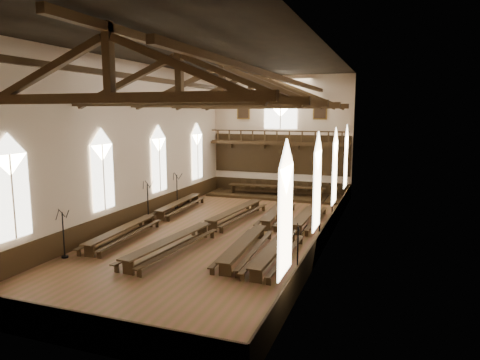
% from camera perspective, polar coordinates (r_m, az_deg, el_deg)
% --- Properties ---
extents(ground, '(26.00, 26.00, 0.00)m').
position_cam_1_polar(ground, '(25.10, -2.28, -7.05)').
color(ground, brown).
rests_on(ground, ground).
extents(room_walls, '(26.00, 26.00, 26.00)m').
position_cam_1_polar(room_walls, '(24.14, -2.38, 7.86)').
color(room_walls, beige).
rests_on(room_walls, ground).
extents(wainscot_band, '(12.00, 26.00, 1.20)m').
position_cam_1_polar(wainscot_band, '(24.94, -2.29, -5.73)').
color(wainscot_band, '#301F0E').
rests_on(wainscot_band, ground).
extents(side_windows, '(11.85, 19.80, 4.50)m').
position_cam_1_polar(side_windows, '(24.34, -2.34, 1.44)').
color(side_windows, white).
rests_on(side_windows, room_walls).
extents(end_window, '(2.80, 0.12, 3.80)m').
position_cam_1_polar(end_window, '(36.40, 5.43, 9.38)').
color(end_window, white).
rests_on(end_window, room_walls).
extents(minstrels_gallery, '(11.80, 1.24, 3.70)m').
position_cam_1_polar(minstrels_gallery, '(36.29, 5.26, 4.14)').
color(minstrels_gallery, '#352511').
rests_on(minstrels_gallery, room_walls).
extents(portraits, '(7.75, 0.09, 1.45)m').
position_cam_1_polar(portraits, '(36.40, 5.43, 9.19)').
color(portraits, brown).
rests_on(portraits, room_walls).
extents(roof_trusses, '(11.70, 25.70, 2.80)m').
position_cam_1_polar(roof_trusses, '(24.17, -2.40, 12.02)').
color(roof_trusses, '#352511').
rests_on(roof_trusses, room_walls).
extents(refectory_row_a, '(1.78, 13.94, 0.69)m').
position_cam_1_polar(refectory_row_a, '(27.52, -11.38, -4.70)').
color(refectory_row_a, '#352511').
rests_on(refectory_row_a, ground).
extents(refectory_row_b, '(2.19, 14.46, 0.74)m').
position_cam_1_polar(refectory_row_b, '(24.68, -4.29, -6.04)').
color(refectory_row_b, '#352511').
rests_on(refectory_row_b, ground).
extents(refectory_row_c, '(1.71, 13.90, 0.69)m').
position_cam_1_polar(refectory_row_c, '(24.61, 3.02, -6.16)').
color(refectory_row_c, '#352511').
rests_on(refectory_row_c, ground).
extents(refectory_row_d, '(1.47, 13.82, 0.69)m').
position_cam_1_polar(refectory_row_d, '(23.92, 7.18, -6.68)').
color(refectory_row_d, '#352511').
rests_on(refectory_row_d, ground).
extents(dais, '(11.40, 3.10, 0.21)m').
position_cam_1_polar(dais, '(35.58, 4.82, -2.13)').
color(dais, '#301F0E').
rests_on(dais, ground).
extents(high_table, '(8.07, 1.47, 0.75)m').
position_cam_1_polar(high_table, '(35.44, 4.84, -0.96)').
color(high_table, '#352511').
rests_on(high_table, dais).
extents(high_chairs, '(6.73, 0.44, 0.98)m').
position_cam_1_polar(high_chairs, '(36.21, 5.16, -0.92)').
color(high_chairs, '#352511').
rests_on(high_chairs, dais).
extents(candelabrum_left_near, '(0.71, 0.70, 2.38)m').
position_cam_1_polar(candelabrum_left_near, '(22.39, -22.41, -7.79)').
color(candelabrum_left_near, black).
rests_on(candelabrum_left_near, ground).
extents(candelabrum_left_mid, '(0.71, 0.81, 2.64)m').
position_cam_1_polar(candelabrum_left_mid, '(28.14, -12.15, -3.81)').
color(candelabrum_left_mid, black).
rests_on(candelabrum_left_mid, ground).
extents(candelabrum_left_far, '(0.73, 0.81, 2.64)m').
position_cam_1_polar(candelabrum_left_far, '(31.45, -8.38, -2.37)').
color(candelabrum_left_far, black).
rests_on(candelabrum_left_far, ground).
extents(candelabrum_right_near, '(0.71, 0.68, 2.36)m').
position_cam_1_polar(candelabrum_right_near, '(18.48, 7.68, -10.71)').
color(candelabrum_right_near, black).
rests_on(candelabrum_right_near, ground).
extents(candelabrum_right_mid, '(0.75, 0.78, 2.59)m').
position_cam_1_polar(candelabrum_right_mid, '(23.69, 10.57, -6.19)').
color(candelabrum_right_mid, black).
rests_on(candelabrum_right_mid, ground).
extents(candelabrum_right_far, '(0.71, 0.74, 2.46)m').
position_cam_1_polar(candelabrum_right_far, '(28.43, 12.20, -3.79)').
color(candelabrum_right_far, black).
rests_on(candelabrum_right_far, ground).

